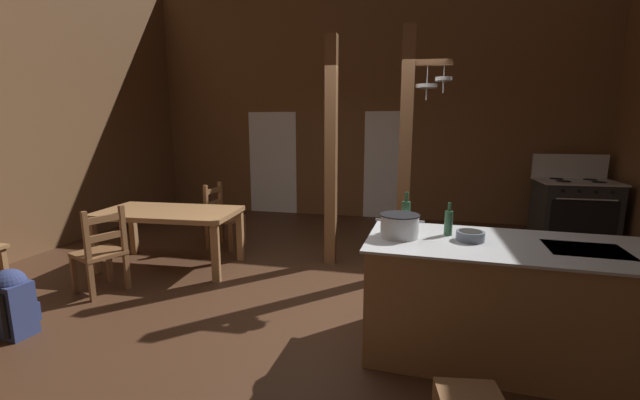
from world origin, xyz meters
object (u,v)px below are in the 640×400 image
Objects in this scene: mixing_bowl_on_counter at (470,236)px; ladderback_chair_near_window at (222,217)px; bottle_short_on_counter at (406,214)px; kitchen_island at (509,302)px; stockpot_on_counter at (400,226)px; bottle_tall_on_counter at (448,222)px; dining_table at (169,217)px; stove_range at (574,208)px; backpack at (12,301)px; ladderback_chair_by_post at (101,252)px.

ladderback_chair_near_window is at bearing 145.97° from mixing_bowl_on_counter.
bottle_short_on_counter is at bearing -35.25° from ladderback_chair_near_window.
kitchen_island is 1.01m from stockpot_on_counter.
dining_table is at bearing 161.80° from bottle_tall_on_counter.
stockpot_on_counter reaches higher than kitchen_island.
bottle_short_on_counter is at bearing -125.21° from stove_range.
bottle_short_on_counter is (-2.57, -3.64, 0.57)m from stove_range.
stockpot_on_counter reaches higher than ladderback_chair_near_window.
stockpot_on_counter is 1.43× the size of bottle_tall_on_counter.
kitchen_island is 4.11m from ladderback_chair_near_window.
backpack is (-0.58, -2.78, -0.14)m from ladderback_chair_near_window.
ladderback_chair_near_window is at bearing 146.27° from bottle_tall_on_counter.
stove_range reaches higher than mixing_bowl_on_counter.
backpack is (-0.08, -0.95, -0.14)m from ladderback_chair_by_post.
ladderback_chair_near_window is at bearing -161.70° from stove_range.
stove_range is at bearing 18.30° from ladderback_chair_near_window.
dining_table is 1.00m from ladderback_chair_near_window.
mixing_bowl_on_counter is at bearing -34.03° from ladderback_chair_near_window.
bottle_short_on_counter is (-0.80, 0.26, 0.59)m from kitchen_island.
bottle_tall_on_counter reaches higher than mixing_bowl_on_counter.
kitchen_island is 1.03m from bottle_short_on_counter.
bottle_tall_on_counter is at bearing -120.66° from stove_range.
dining_table is 1.84× the size of ladderback_chair_by_post.
stove_range is at bearing 65.64° from kitchen_island.
ladderback_chair_near_window is 3.69m from bottle_tall_on_counter.
bottle_tall_on_counter is at bearing 140.51° from mixing_bowl_on_counter.
kitchen_island reaches higher than dining_table.
ladderback_chair_near_window is at bearing 148.19° from kitchen_island.
ladderback_chair_by_post is 3.58× the size of bottle_tall_on_counter.
stove_range reaches higher than dining_table.
mixing_bowl_on_counter is 0.66× the size of bottle_short_on_counter.
mixing_bowl_on_counter reaches higher than ladderback_chair_by_post.
stockpot_on_counter is (-2.61, -3.91, 0.54)m from stove_range.
backpack is at bearing -170.56° from mixing_bowl_on_counter.
kitchen_island is 4.00m from ladderback_chair_by_post.
dining_table is at bearing 161.93° from kitchen_island.
ladderback_chair_by_post is 4.51× the size of mixing_bowl_on_counter.
ladderback_chair_by_post is 3.22m from stockpot_on_counter.
stove_range is 2.21× the size of backpack.
backpack is at bearing -165.04° from bottle_short_on_counter.
kitchen_island is at bearing -17.16° from bottle_tall_on_counter.
mixing_bowl_on_counter is at bearing -19.34° from dining_table.
backpack is (-4.07, -0.61, -0.15)m from kitchen_island.
dining_table is 1.89m from backpack.
bottle_short_on_counter is at bearing 14.96° from backpack.
dining_table is 3.12m from bottle_short_on_counter.
stove_range is 3.49× the size of stockpot_on_counter.
stockpot_on_counter is at bearing -98.59° from bottle_short_on_counter.
ladderback_chair_near_window is 2.51× the size of stockpot_on_counter.
bottle_short_on_counter reaches higher than mixing_bowl_on_counter.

